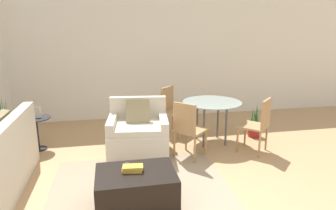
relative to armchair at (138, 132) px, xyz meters
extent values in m
cube|color=white|center=(0.29, 2.03, 1.03)|extent=(12.00, 0.06, 2.75)
cube|color=gray|center=(-0.09, -1.12, -0.34)|extent=(2.23, 1.87, 0.00)
cube|color=brown|center=(-0.09, -1.63, -0.34)|extent=(2.19, 0.07, 0.00)
cube|color=brown|center=(-0.09, -1.43, -0.34)|extent=(2.19, 0.07, 0.00)
cube|color=brown|center=(-0.09, -1.22, -0.34)|extent=(2.19, 0.07, 0.00)
cube|color=brown|center=(-0.09, -1.01, -0.34)|extent=(2.19, 0.07, 0.00)
cube|color=brown|center=(-0.09, -0.80, -0.34)|extent=(2.19, 0.07, 0.00)
cube|color=brown|center=(-0.09, -0.60, -0.34)|extent=(2.19, 0.07, 0.00)
cube|color=brown|center=(-0.09, -0.39, -0.34)|extent=(2.19, 0.07, 0.00)
cube|color=beige|center=(-1.60, -0.82, 0.32)|extent=(0.14, 1.73, 0.51)
cube|color=beige|center=(-1.96, -0.02, 0.19)|extent=(0.78, 0.12, 0.26)
cube|color=beige|center=(-0.01, -0.04, -0.11)|extent=(1.03, 0.97, 0.35)
cube|color=beige|center=(-0.01, -0.08, 0.11)|extent=(0.77, 0.82, 0.10)
cube|color=beige|center=(0.04, 0.33, 0.29)|extent=(0.94, 0.23, 0.45)
cube|color=beige|center=(-0.41, 0.01, 0.16)|extent=(0.21, 0.80, 0.20)
cube|color=beige|center=(0.40, -0.09, 0.16)|extent=(0.21, 0.80, 0.20)
cylinder|color=brown|center=(-0.43, -0.35, -0.31)|extent=(0.05, 0.05, 0.06)
cylinder|color=brown|center=(0.34, -0.44, -0.31)|extent=(0.05, 0.05, 0.06)
cylinder|color=brown|center=(-0.35, 0.35, -0.31)|extent=(0.05, 0.05, 0.06)
cylinder|color=brown|center=(0.42, 0.26, -0.31)|extent=(0.05, 0.05, 0.06)
cube|color=#8E7F5B|center=(0.01, 0.06, 0.33)|extent=(0.39, 0.25, 0.38)
cube|color=black|center=(-0.18, -1.59, -0.10)|extent=(0.86, 0.63, 0.41)
cylinder|color=black|center=(-0.56, -1.32, -0.32)|extent=(0.04, 0.04, 0.04)
cylinder|color=black|center=(0.20, -1.32, -0.32)|extent=(0.04, 0.04, 0.04)
cube|color=gold|center=(-0.22, -1.55, 0.12)|extent=(0.24, 0.18, 0.03)
cube|color=gold|center=(-0.21, -1.56, 0.16)|extent=(0.23, 0.14, 0.03)
cube|color=#333338|center=(-0.27, -1.43, 0.11)|extent=(0.06, 0.16, 0.01)
cube|color=#333338|center=(-0.28, -1.45, 0.11)|extent=(0.13, 0.16, 0.01)
cylinder|color=maroon|center=(-2.08, 0.37, -0.19)|extent=(0.33, 0.33, 0.30)
cylinder|color=black|center=(-2.08, 0.37, -0.05)|extent=(0.30, 0.30, 0.02)
cone|color=#2D6B38|center=(-2.05, 0.37, 0.24)|extent=(0.06, 0.10, 0.57)
cone|color=#2D6B38|center=(-2.05, 0.41, 0.25)|extent=(0.10, 0.09, 0.60)
cone|color=#2D6B38|center=(-2.09, 0.40, 0.27)|extent=(0.07, 0.05, 0.63)
cone|color=#2D6B38|center=(-2.11, 0.39, 0.27)|extent=(0.06, 0.08, 0.62)
cone|color=#2D6B38|center=(-2.12, 0.34, 0.23)|extent=(0.08, 0.10, 0.55)
cone|color=#2D6B38|center=(-2.10, 0.33, 0.31)|extent=(0.07, 0.05, 0.70)
cone|color=#2D6B38|center=(-2.06, 0.34, 0.20)|extent=(0.10, 0.09, 0.49)
cylinder|color=black|center=(-1.62, 0.44, 0.20)|extent=(0.46, 0.46, 0.02)
cylinder|color=black|center=(-1.62, 0.44, -0.07)|extent=(0.04, 0.04, 0.52)
cylinder|color=black|center=(-1.62, 0.44, -0.33)|extent=(0.25, 0.25, 0.02)
cube|color=silver|center=(-1.62, 0.44, 0.30)|extent=(0.17, 0.05, 0.18)
cube|color=#B2A893|center=(-1.62, 0.44, 0.30)|extent=(0.14, 0.04, 0.16)
cube|color=silver|center=(-1.62, 0.47, 0.25)|extent=(0.02, 0.04, 0.09)
cylinder|color=#8C9E99|center=(1.31, 0.21, 0.39)|extent=(1.02, 1.02, 0.01)
cylinder|color=#59595B|center=(1.11, 0.01, 0.02)|extent=(0.04, 0.04, 0.73)
cylinder|color=#59595B|center=(1.50, 0.01, 0.02)|extent=(0.04, 0.04, 0.73)
cylinder|color=#59595B|center=(1.11, 0.41, 0.02)|extent=(0.04, 0.04, 0.73)
cylinder|color=#59595B|center=(1.50, 0.41, 0.02)|extent=(0.04, 0.04, 0.73)
cube|color=tan|center=(0.78, -0.32, 0.09)|extent=(0.59, 0.59, 0.03)
cube|color=tan|center=(0.65, -0.45, 0.33)|extent=(0.29, 0.29, 0.45)
cylinder|color=tan|center=(1.04, -0.32, -0.13)|extent=(0.03, 0.03, 0.42)
cylinder|color=tan|center=(0.78, -0.06, -0.13)|extent=(0.03, 0.03, 0.42)
cylinder|color=tan|center=(0.78, -0.57, -0.13)|extent=(0.03, 0.03, 0.42)
cylinder|color=tan|center=(0.53, -0.32, -0.13)|extent=(0.03, 0.03, 0.42)
cube|color=tan|center=(1.83, -0.32, 0.09)|extent=(0.59, 0.59, 0.03)
cube|color=tan|center=(1.96, -0.45, 0.33)|extent=(0.29, 0.29, 0.45)
cylinder|color=tan|center=(1.83, -0.06, -0.13)|extent=(0.03, 0.03, 0.42)
cylinder|color=tan|center=(1.57, -0.32, -0.13)|extent=(0.03, 0.03, 0.42)
cylinder|color=tan|center=(2.08, -0.32, -0.13)|extent=(0.03, 0.03, 0.42)
cylinder|color=tan|center=(1.83, -0.57, -0.13)|extent=(0.03, 0.03, 0.42)
cube|color=tan|center=(0.78, 0.73, 0.09)|extent=(0.59, 0.59, 0.03)
cube|color=tan|center=(0.65, 0.87, 0.33)|extent=(0.29, 0.29, 0.45)
cylinder|color=tan|center=(0.78, 0.48, -0.13)|extent=(0.03, 0.03, 0.42)
cylinder|color=tan|center=(1.04, 0.73, -0.13)|extent=(0.03, 0.03, 0.42)
cylinder|color=tan|center=(0.53, 0.73, -0.13)|extent=(0.03, 0.03, 0.42)
cylinder|color=tan|center=(0.78, 0.99, -0.13)|extent=(0.03, 0.03, 0.42)
cylinder|color=maroon|center=(2.20, 0.32, -0.22)|extent=(0.23, 0.23, 0.24)
cylinder|color=black|center=(2.20, 0.32, -0.11)|extent=(0.21, 0.21, 0.02)
cone|color=#2D6B38|center=(2.23, 0.32, 0.08)|extent=(0.05, 0.07, 0.37)
cone|color=#2D6B38|center=(2.22, 0.35, 0.05)|extent=(0.07, 0.06, 0.31)
cone|color=#2D6B38|center=(2.16, 0.36, 0.04)|extent=(0.06, 0.06, 0.30)
cone|color=#2D6B38|center=(2.17, 0.30, 0.05)|extent=(0.07, 0.08, 0.31)
cone|color=#2D6B38|center=(2.22, 0.29, 0.09)|extent=(0.10, 0.08, 0.40)
camera|label=1|loc=(-0.42, -4.56, 1.62)|focal=32.00mm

